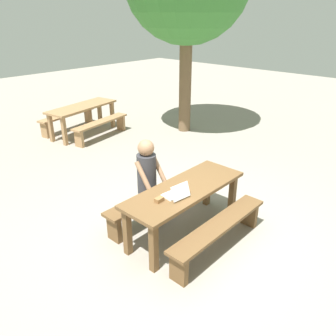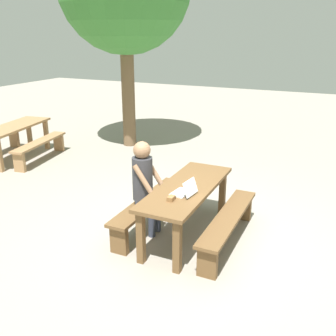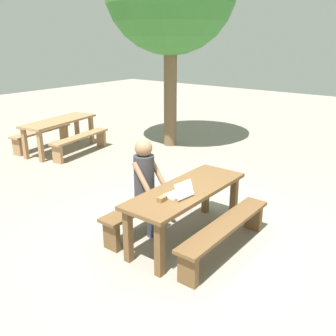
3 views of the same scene
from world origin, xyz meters
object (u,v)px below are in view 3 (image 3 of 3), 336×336
Objects in this scene: picnic_table_front at (187,196)px; person_seated at (146,179)px; picnic_table_mid at (59,125)px; small_pouch at (162,199)px; laptop at (179,192)px.

person_seated reaches higher than picnic_table_front.
picnic_table_mid is (1.76, 4.29, -0.15)m from person_seated.
small_pouch is 5.31m from picnic_table_mid.
small_pouch is (-0.24, 0.08, -0.02)m from laptop.
person_seated is (0.36, 0.58, 0.01)m from small_pouch.
laptop is 2.67× the size of small_pouch.
laptop reaches higher than picnic_table_front.
small_pouch is at bearing -122.06° from person_seated.
small_pouch reaches higher than picnic_table_mid.
person_seated reaches higher than picnic_table_mid.
person_seated reaches higher than small_pouch.
picnic_table_front is 0.34m from laptop.
small_pouch is at bearing -123.65° from picnic_table_mid.
picnic_table_mid is (1.87, 4.95, -0.16)m from laptop.
small_pouch is at bearing -179.50° from picnic_table_front.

